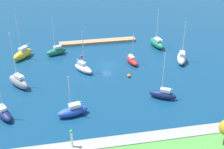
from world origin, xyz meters
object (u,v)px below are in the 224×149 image
pier_dock (98,42)px  sailboat_white_off_beacon (182,58)px  mooring_buoy_red (82,56)px  sailboat_navy_far_north (4,113)px  sailboat_blue_far_south (73,111)px  sailboat_yellow_inner_mooring (23,54)px  sailboat_green_lone_south (56,51)px  mooring_buoy_orange (129,76)px  sailboat_gray_center_basin (19,82)px  sailboat_green_west_end (157,43)px  sailboat_white_outer_mooring (83,68)px  sailboat_navy_near_pier (163,94)px  harbor_beacon (72,137)px  sailboat_red_lone_north (132,61)px

pier_dock → sailboat_white_off_beacon: bearing=140.5°
sailboat_white_off_beacon → mooring_buoy_red: sailboat_white_off_beacon is taller
sailboat_navy_far_north → sailboat_blue_far_south: (-13.98, 1.89, 0.09)m
sailboat_yellow_inner_mooring → sailboat_green_lone_south: sailboat_yellow_inner_mooring is taller
sailboat_navy_far_north → mooring_buoy_orange: bearing=81.9°
mooring_buoy_red → sailboat_gray_center_basin: bearing=39.5°
sailboat_green_west_end → mooring_buoy_red: sailboat_green_west_end is taller
sailboat_white_outer_mooring → mooring_buoy_red: bearing=140.3°
sailboat_yellow_inner_mooring → sailboat_navy_near_pier: sailboat_yellow_inner_mooring is taller
harbor_beacon → sailboat_navy_far_north: bearing=-43.5°
sailboat_blue_far_south → sailboat_yellow_inner_mooring: size_ratio=0.73×
harbor_beacon → sailboat_white_outer_mooring: sailboat_white_outer_mooring is taller
sailboat_navy_near_pier → sailboat_white_off_beacon: bearing=-95.4°
sailboat_green_west_end → sailboat_red_lone_north: bearing=121.6°
pier_dock → sailboat_navy_far_north: (24.55, 34.55, 0.64)m
sailboat_navy_far_north → sailboat_yellow_inner_mooring: sailboat_yellow_inner_mooring is taller
mooring_buoy_orange → pier_dock: bearing=-78.6°
sailboat_blue_far_south → sailboat_white_off_beacon: sailboat_white_off_beacon is taller
sailboat_white_off_beacon → mooring_buoy_orange: (16.38, 5.66, -0.88)m
sailboat_gray_center_basin → sailboat_white_off_beacon: size_ratio=1.18×
sailboat_green_west_end → sailboat_green_lone_south: (30.45, -0.09, -0.15)m
sailboat_blue_far_south → sailboat_navy_near_pier: sailboat_navy_near_pier is taller
sailboat_red_lone_north → sailboat_navy_near_pier: (-2.69, 18.06, 0.20)m
sailboat_green_west_end → sailboat_red_lone_north: 13.87m
sailboat_navy_far_north → sailboat_navy_near_pier: bearing=61.4°
harbor_beacon → sailboat_white_outer_mooring: size_ratio=0.33×
sailboat_white_off_beacon → sailboat_blue_far_south: bearing=143.9°
pier_dock → sailboat_navy_near_pier: 35.30m
mooring_buoy_orange → mooring_buoy_red: (10.71, -13.83, -0.14)m
sailboat_blue_far_south → sailboat_white_off_beacon: (-31.60, -19.09, 0.18)m
pier_dock → sailboat_blue_far_south: bearing=73.8°
mooring_buoy_orange → sailboat_yellow_inner_mooring: bearing=-30.6°
sailboat_gray_center_basin → sailboat_yellow_inner_mooring: (0.11, -15.82, -0.12)m
sailboat_white_outer_mooring → sailboat_red_lone_north: 13.89m
sailboat_gray_center_basin → sailboat_green_west_end: bearing=-106.7°
sailboat_yellow_inner_mooring → sailboat_red_lone_north: bearing=112.7°
sailboat_blue_far_south → mooring_buoy_orange: (-15.22, -13.44, -0.70)m
sailboat_navy_far_north → mooring_buoy_red: 31.41m
sailboat_green_west_end → sailboat_blue_far_south: size_ratio=1.23×
sailboat_navy_near_pier → mooring_buoy_orange: size_ratio=12.49×
sailboat_yellow_inner_mooring → sailboat_red_lone_north: size_ratio=1.41×
sailboat_white_outer_mooring → sailboat_navy_near_pier: (-16.39, 15.82, -0.02)m
sailboat_white_outer_mooring → sailboat_navy_near_pier: size_ratio=1.01×
sailboat_green_lone_south → sailboat_white_off_beacon: size_ratio=0.94×
sailboat_red_lone_north → sailboat_navy_far_north: bearing=-72.4°
sailboat_white_outer_mooring → sailboat_gray_center_basin: size_ratio=0.82×
sailboat_yellow_inner_mooring → sailboat_green_lone_south: bearing=133.0°
harbor_beacon → sailboat_white_outer_mooring: (-4.93, -28.96, -2.19)m
sailboat_blue_far_south → harbor_beacon: bearing=73.4°
mooring_buoy_red → sailboat_yellow_inner_mooring: bearing=-7.9°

